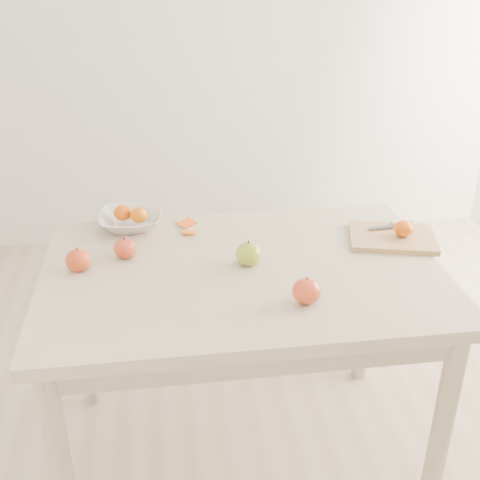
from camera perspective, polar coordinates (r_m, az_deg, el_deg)
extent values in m
plane|color=#C6B293|center=(2.28, 0.18, -19.31)|extent=(3.50, 3.50, 0.00)
cube|color=beige|center=(1.82, 0.22, -3.23)|extent=(1.20, 0.80, 0.04)
cylinder|color=#BCAA8E|center=(2.32, -14.51, -7.87)|extent=(0.06, 0.06, 0.71)
cylinder|color=#BCAA8E|center=(2.42, 11.88, -5.93)|extent=(0.06, 0.06, 0.71)
cylinder|color=#BCAA8E|center=(1.80, -16.53, -20.24)|extent=(0.06, 0.06, 0.71)
cylinder|color=#BCAA8E|center=(1.93, 18.55, -16.73)|extent=(0.06, 0.06, 0.71)
cube|color=tan|center=(2.03, 14.24, 0.22)|extent=(0.31, 0.26, 0.02)
ellipsoid|color=#DE6007|center=(2.02, 15.25, 1.06)|extent=(0.06, 0.06, 0.05)
imported|color=silver|center=(2.08, -10.34, 1.86)|extent=(0.22, 0.22, 0.05)
ellipsoid|color=#E95C08|center=(2.08, -11.07, 2.55)|extent=(0.06, 0.06, 0.05)
ellipsoid|color=#E06107|center=(2.06, -9.57, 2.37)|extent=(0.06, 0.06, 0.05)
cube|color=#D14C0E|center=(2.08, -5.03, 1.49)|extent=(0.07, 0.07, 0.01)
cube|color=orange|center=(2.02, -4.89, 0.65)|extent=(0.05, 0.04, 0.01)
cube|color=white|center=(2.11, 15.09, 1.62)|extent=(0.08, 0.02, 0.01)
cube|color=#36393E|center=(2.06, 13.30, 1.18)|extent=(0.10, 0.02, 0.00)
ellipsoid|color=olive|center=(1.81, 0.81, -1.31)|extent=(0.08, 0.08, 0.07)
ellipsoid|color=maroon|center=(1.85, -15.10, -1.86)|extent=(0.07, 0.07, 0.07)
ellipsoid|color=maroon|center=(1.64, 6.32, -4.83)|extent=(0.08, 0.08, 0.07)
ellipsoid|color=#A70714|center=(1.89, -10.84, -0.78)|extent=(0.07, 0.07, 0.06)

